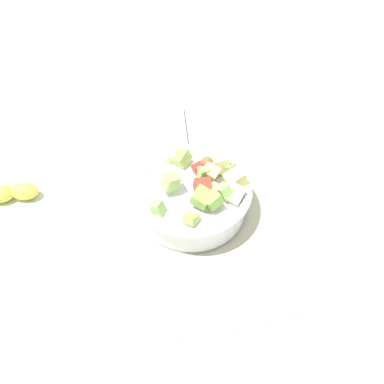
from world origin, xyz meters
The scene contains 5 objects.
ground_plane centered at (0.00, 0.00, 0.00)m, with size 2.40×2.40×0.00m, color silver.
placemat centered at (0.00, 0.00, 0.00)m, with size 0.49×0.31×0.01m, color #BCB299.
salad_bowl centered at (0.01, 0.01, 0.05)m, with size 0.23×0.23×0.11m.
serving_spoon centered at (0.19, -0.01, 0.01)m, with size 0.19×0.05×0.01m.
banana_whole centered at (0.11, 0.37, 0.02)m, with size 0.05×0.15×0.04m.
Camera 1 is at (-0.50, 0.12, 0.66)m, focal length 39.79 mm.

